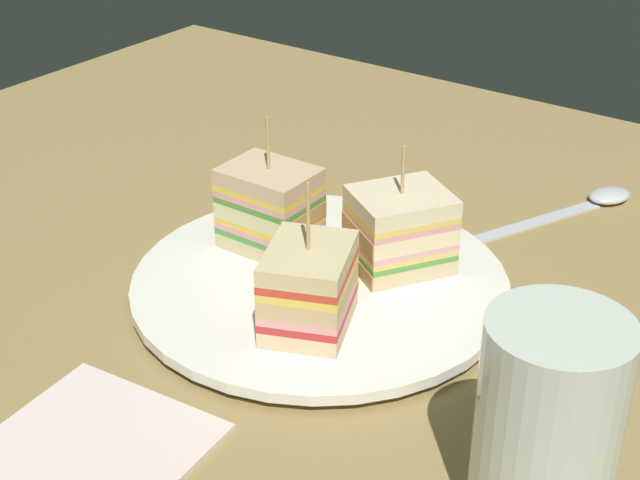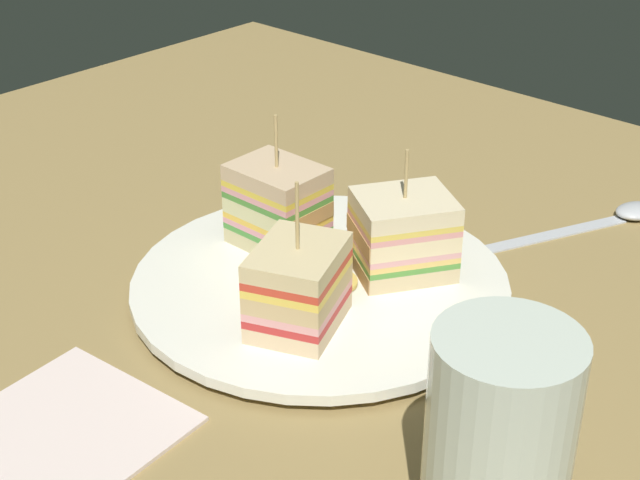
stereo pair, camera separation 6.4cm
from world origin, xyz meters
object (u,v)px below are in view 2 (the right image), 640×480
sandwich_wedge_0 (403,235)px  sandwich_wedge_1 (278,206)px  plate (320,285)px  drinking_glass (497,458)px  chip_pile (315,265)px  spoon (616,217)px  napkin (60,432)px  sandwich_wedge_2 (298,287)px

sandwich_wedge_0 → sandwich_wedge_1: size_ratio=0.91×
plate → sandwich_wedge_0: bearing=53.5°
plate → drinking_glass: size_ratio=2.22×
sandwich_wedge_0 → chip_pile: sandwich_wedge_0 is taller
sandwich_wedge_1 → spoon: (15.53, 22.31, -3.99)cm
chip_pile → sandwich_wedge_0: bearing=51.0°
sandwich_wedge_0 → napkin: (-4.20, -25.28, -3.87)cm
plate → sandwich_wedge_2: (2.78, -5.05, 3.27)cm
plate → sandwich_wedge_0: sandwich_wedge_0 is taller
sandwich_wedge_2 → chip_pile: 6.16cm
spoon → napkin: 45.86cm
plate → drinking_glass: bearing=-27.4°
sandwich_wedge_2 → sandwich_wedge_1: bearing=28.9°
sandwich_wedge_1 → chip_pile: sandwich_wedge_1 is taller
sandwich_wedge_1 → spoon: 27.48cm
napkin → drinking_glass: size_ratio=1.02×
sandwich_wedge_2 → napkin: sandwich_wedge_2 is taller
spoon → napkin: size_ratio=1.30×
drinking_glass → spoon: bearing=107.5°
sandwich_wedge_0 → sandwich_wedge_2: sandwich_wedge_2 is taller
sandwich_wedge_1 → chip_pile: (5.17, -1.68, -2.11)cm
sandwich_wedge_0 → sandwich_wedge_1: 9.46cm
sandwich_wedge_1 → sandwich_wedge_0: bearing=18.2°
chip_pile → spoon: (10.37, 23.99, -1.88)cm
plate → chip_pile: bearing=-170.4°
chip_pile → spoon: size_ratio=0.47×
sandwich_wedge_0 → drinking_glass: drinking_glass is taller
plate → sandwich_wedge_0: (3.43, 4.63, 3.32)cm
napkin → drinking_glass: drinking_glass is taller
sandwich_wedge_2 → napkin: 16.45cm
sandwich_wedge_2 → sandwich_wedge_0: bearing=-26.3°
spoon → drinking_glass: 36.79cm
sandwich_wedge_0 → drinking_glass: 23.45cm
sandwich_wedge_0 → plate: bearing=-3.5°
plate → drinking_glass: 24.01cm
sandwich_wedge_1 → sandwich_wedge_2: same height
chip_pile → plate: bearing=9.6°
sandwich_wedge_0 → spoon: 20.73cm
sandwich_wedge_1 → sandwich_wedge_2: 10.65cm
napkin → chip_pile: bearing=88.9°
sandwich_wedge_2 → napkin: size_ratio=0.84×
sandwich_wedge_1 → napkin: sandwich_wedge_1 is taller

